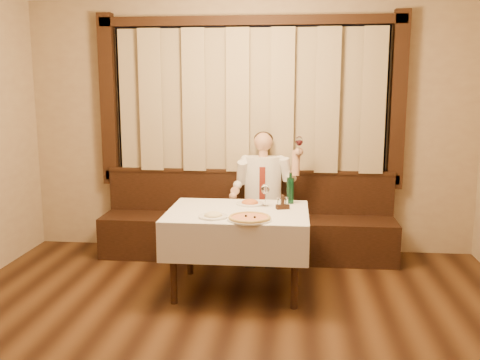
# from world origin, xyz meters

# --- Properties ---
(room) EXTENTS (5.01, 6.01, 2.81)m
(room) POSITION_xyz_m (-0.00, 0.97, 1.50)
(room) COLOR black
(room) RESTS_ON ground
(banquette) EXTENTS (3.20, 0.61, 0.94)m
(banquette) POSITION_xyz_m (0.00, 2.72, 0.31)
(banquette) COLOR black
(banquette) RESTS_ON ground
(dining_table) EXTENTS (1.27, 0.97, 0.76)m
(dining_table) POSITION_xyz_m (0.00, 1.70, 0.65)
(dining_table) COLOR black
(dining_table) RESTS_ON ground
(pizza) EXTENTS (0.38, 0.38, 0.04)m
(pizza) POSITION_xyz_m (0.13, 1.37, 0.77)
(pizza) COLOR white
(pizza) RESTS_ON dining_table
(pasta_red) EXTENTS (0.26, 0.26, 0.09)m
(pasta_red) POSITION_xyz_m (0.09, 1.95, 0.79)
(pasta_red) COLOR white
(pasta_red) RESTS_ON dining_table
(pasta_cream) EXTENTS (0.25, 0.25, 0.09)m
(pasta_cream) POSITION_xyz_m (-0.18, 1.43, 0.79)
(pasta_cream) COLOR white
(pasta_cream) RESTS_ON dining_table
(green_bottle) EXTENTS (0.07, 0.07, 0.31)m
(green_bottle) POSITION_xyz_m (0.47, 2.04, 0.89)
(green_bottle) COLOR #0F492A
(green_bottle) RESTS_ON dining_table
(table_wine_glass) EXTENTS (0.08, 0.08, 0.21)m
(table_wine_glass) POSITION_xyz_m (0.24, 1.89, 0.91)
(table_wine_glass) COLOR white
(table_wine_glass) RESTS_ON dining_table
(cruet_caddy) EXTENTS (0.13, 0.09, 0.13)m
(cruet_caddy) POSITION_xyz_m (0.40, 1.80, 0.80)
(cruet_caddy) COLOR black
(cruet_caddy) RESTS_ON dining_table
(seated_man) EXTENTS (0.75, 0.56, 1.38)m
(seated_man) POSITION_xyz_m (0.18, 2.63, 0.81)
(seated_man) COLOR black
(seated_man) RESTS_ON ground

